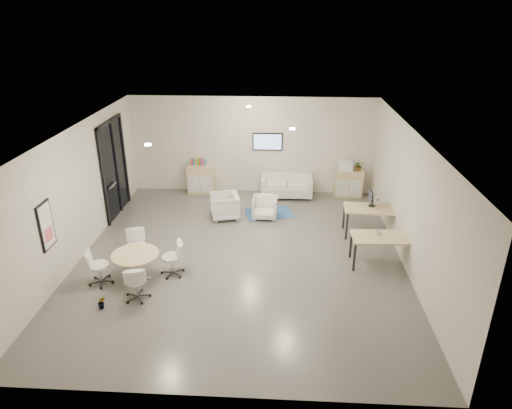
{
  "coord_description": "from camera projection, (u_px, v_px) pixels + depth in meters",
  "views": [
    {
      "loc": [
        0.96,
        -9.98,
        5.8
      ],
      "look_at": [
        0.36,
        0.4,
        1.28
      ],
      "focal_mm": 32.0,
      "sensor_mm": 36.0,
      "label": 1
    }
  ],
  "objects": [
    {
      "name": "blue_rug",
      "position": [
        269.0,
        213.0,
        13.92
      ],
      "size": [
        1.58,
        1.24,
        0.01
      ],
      "primitive_type": "cube",
      "rotation": [
        0.0,
        0.0,
        0.24
      ],
      "color": "#305593",
      "rests_on": "room_shell"
    },
    {
      "name": "wall_tv",
      "position": [
        268.0,
        142.0,
        14.86
      ],
      "size": [
        0.98,
        0.06,
        0.58
      ],
      "color": "black",
      "rests_on": "room_shell"
    },
    {
      "name": "room_shell",
      "position": [
        240.0,
        198.0,
        10.86
      ],
      "size": [
        9.6,
        10.6,
        4.8
      ],
      "color": "#585550",
      "rests_on": "ground"
    },
    {
      "name": "sideboard_right",
      "position": [
        349.0,
        183.0,
        15.05
      ],
      "size": [
        0.9,
        0.44,
        0.9
      ],
      "color": "tan",
      "rests_on": "room_shell"
    },
    {
      "name": "loveseat",
      "position": [
        287.0,
        187.0,
        15.04
      ],
      "size": [
        1.66,
        0.84,
        0.62
      ],
      "rotation": [
        0.0,
        0.0,
        0.01
      ],
      "color": "beige",
      "rests_on": "room_shell"
    },
    {
      "name": "cup",
      "position": [
        378.0,
        232.0,
        10.92
      ],
      "size": [
        0.13,
        0.1,
        0.13
      ],
      "primitive_type": "imported",
      "rotation": [
        0.0,
        0.0,
        0.0
      ],
      "color": "white",
      "rests_on": "desk_front"
    },
    {
      "name": "glass_door",
      "position": [
        114.0,
        166.0,
        13.41
      ],
      "size": [
        0.09,
        1.9,
        2.85
      ],
      "color": "black",
      "rests_on": "room_shell"
    },
    {
      "name": "monitor",
      "position": [
        371.0,
        198.0,
        12.37
      ],
      "size": [
        0.2,
        0.5,
        0.44
      ],
      "color": "black",
      "rests_on": "desk_rear"
    },
    {
      "name": "armchair_left",
      "position": [
        225.0,
        205.0,
        13.48
      ],
      "size": [
        0.91,
        0.95,
        0.82
      ],
      "primitive_type": "imported",
      "rotation": [
        0.0,
        0.0,
        -1.33
      ],
      "color": "beige",
      "rests_on": "room_shell"
    },
    {
      "name": "desk_front",
      "position": [
        383.0,
        239.0,
        10.88
      ],
      "size": [
        1.51,
        0.8,
        0.77
      ],
      "rotation": [
        0.0,
        0.0,
        0.04
      ],
      "color": "tan",
      "rests_on": "room_shell"
    },
    {
      "name": "sideboard_left",
      "position": [
        201.0,
        179.0,
        15.29
      ],
      "size": [
        0.87,
        0.45,
        0.98
      ],
      "color": "tan",
      "rests_on": "room_shell"
    },
    {
      "name": "round_table",
      "position": [
        135.0,
        257.0,
        10.36
      ],
      "size": [
        1.07,
        1.07,
        0.65
      ],
      "color": "tan",
      "rests_on": "room_shell"
    },
    {
      "name": "artwork",
      "position": [
        46.0,
        226.0,
        9.63
      ],
      "size": [
        0.05,
        0.54,
        1.04
      ],
      "color": "black",
      "rests_on": "room_shell"
    },
    {
      "name": "books",
      "position": [
        199.0,
        162.0,
        15.05
      ],
      "size": [
        0.5,
        0.14,
        0.22
      ],
      "color": "red",
      "rests_on": "sideboard_left"
    },
    {
      "name": "meeting_chairs",
      "position": [
        136.0,
        263.0,
        10.42
      ],
      "size": [
        2.26,
        2.26,
        0.82
      ],
      "color": "white",
      "rests_on": "room_shell"
    },
    {
      "name": "plant_floor",
      "position": [
        102.0,
        306.0,
        9.51
      ],
      "size": [
        0.23,
        0.33,
        0.13
      ],
      "primitive_type": "imported",
      "rotation": [
        0.0,
        0.0,
        0.23
      ],
      "color": "#3F7F3F",
      "rests_on": "room_shell"
    },
    {
      "name": "ceiling_spots",
      "position": [
        234.0,
        125.0,
        11.01
      ],
      "size": [
        3.14,
        4.14,
        0.03
      ],
      "color": "#FFEAC6",
      "rests_on": "room_shell"
    },
    {
      "name": "armchair_right",
      "position": [
        265.0,
        206.0,
        13.5
      ],
      "size": [
        0.73,
        0.68,
        0.72
      ],
      "primitive_type": "imported",
      "rotation": [
        0.0,
        0.0,
        -0.04
      ],
      "color": "beige",
      "rests_on": "room_shell"
    },
    {
      "name": "plant_cabinet",
      "position": [
        359.0,
        167.0,
        14.79
      ],
      "size": [
        0.34,
        0.36,
        0.25
      ],
      "primitive_type": "imported",
      "rotation": [
        0.0,
        0.0,
        0.17
      ],
      "color": "#3F7F3F",
      "rests_on": "sideboard_right"
    },
    {
      "name": "printer",
      "position": [
        346.0,
        166.0,
        14.82
      ],
      "size": [
        0.46,
        0.39,
        0.31
      ],
      "rotation": [
        0.0,
        0.0,
        -0.05
      ],
      "color": "white",
      "rests_on": "sideboard_right"
    },
    {
      "name": "desk_rear",
      "position": [
        372.0,
        211.0,
        12.35
      ],
      "size": [
        1.56,
        0.85,
        0.79
      ],
      "rotation": [
        0.0,
        0.0,
        -0.06
      ],
      "color": "tan",
      "rests_on": "room_shell"
    }
  ]
}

